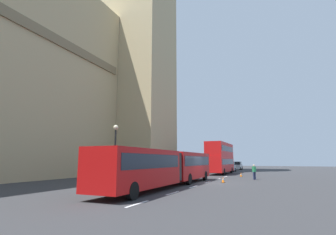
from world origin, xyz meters
TOP-DOWN VIEW (x-y plane):
  - ground_plane at (0.00, 0.00)m, footprint 160.00×160.00m
  - lane_centre_marking at (-1.58, 0.00)m, footprint 25.20×0.16m
  - articulated_bus at (-4.76, 1.99)m, footprint 18.26×2.54m
  - double_decker_bus at (16.39, 2.00)m, footprint 10.39×2.54m
  - sedan_lead at (25.61, 2.18)m, footprint 4.40×1.86m
  - sedan_trailing at (36.10, 2.27)m, footprint 4.40×1.86m
  - traffic_cone_west at (0.76, -1.51)m, footprint 0.36×0.36m
  - traffic_cone_middle at (10.76, -1.89)m, footprint 0.36×0.36m
  - street_lamp at (-5.98, 6.50)m, footprint 0.44×0.44m
  - pedestrian_near_cones at (6.12, -3.98)m, footprint 0.46×0.45m

SIDE VIEW (x-z plane):
  - ground_plane at x=0.00m, z-range 0.00..0.00m
  - lane_centre_marking at x=-1.58m, z-range 0.00..0.01m
  - traffic_cone_west at x=0.76m, z-range -0.01..0.57m
  - traffic_cone_middle at x=10.76m, z-range -0.01..0.57m
  - pedestrian_near_cones at x=6.12m, z-range 0.07..1.76m
  - sedan_lead at x=25.61m, z-range -0.01..1.84m
  - sedan_trailing at x=36.10m, z-range -0.01..1.84m
  - articulated_bus at x=-4.76m, z-range 0.30..3.20m
  - double_decker_bus at x=16.39m, z-range 0.26..5.16m
  - street_lamp at x=-5.98m, z-range 0.42..5.69m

